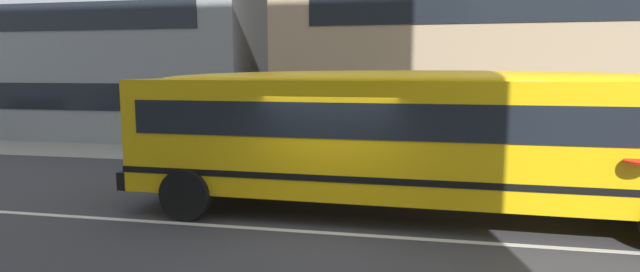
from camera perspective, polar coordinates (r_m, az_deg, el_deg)
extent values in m
plane|color=#38383D|center=(9.28, 0.74, -11.13)|extent=(400.00, 400.00, 0.00)
cube|color=gray|center=(16.63, 5.56, -2.75)|extent=(120.00, 3.00, 0.01)
cube|color=silver|center=(9.28, 0.74, -11.12)|extent=(110.00, 0.16, 0.01)
cube|color=yellow|center=(10.18, 10.32, 0.01)|extent=(11.45, 2.84, 2.28)
cube|color=black|center=(12.03, -18.53, -3.71)|extent=(0.27, 2.59, 0.37)
cube|color=black|center=(10.13, 10.38, 2.30)|extent=(10.76, 2.87, 0.66)
cube|color=black|center=(10.29, 10.24, -3.71)|extent=(11.47, 2.87, 0.12)
ellipsoid|color=yellow|center=(10.09, 10.48, 6.43)|extent=(10.99, 2.63, 0.37)
cylinder|color=red|center=(9.32, 32.94, -2.50)|extent=(0.47, 0.47, 0.03)
cylinder|color=black|center=(12.30, 31.12, -5.06)|extent=(1.04, 0.31, 1.04)
cylinder|color=black|center=(12.56, -9.74, -3.83)|extent=(1.04, 0.31, 1.04)
cylinder|color=black|center=(10.27, -15.24, -6.55)|extent=(1.04, 0.31, 1.04)
cube|color=gray|center=(28.35, -23.31, 13.90)|extent=(17.74, 11.09, 12.80)
cube|color=black|center=(23.76, -30.35, 3.99)|extent=(14.90, 0.04, 1.10)
cube|color=black|center=(23.83, -30.87, 11.68)|extent=(14.90, 0.04, 1.10)
cube|color=black|center=(18.31, 24.93, 3.56)|extent=(16.51, 0.04, 1.10)
cube|color=black|center=(18.41, 25.50, 13.54)|extent=(16.51, 0.04, 1.10)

